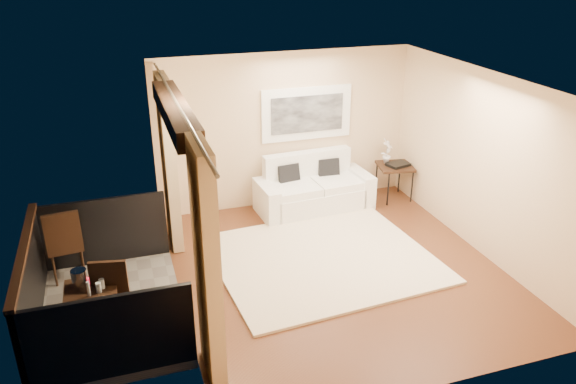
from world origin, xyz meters
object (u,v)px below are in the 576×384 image
side_table (395,168)px  balcony_chair_far (64,240)px  ice_bucket (79,278)px  sofa (313,190)px  bistro_table (91,295)px  orchid (387,151)px  balcony_chair_near (110,297)px

side_table → balcony_chair_far: 5.69m
balcony_chair_far → ice_bucket: bearing=93.5°
sofa → bistro_table: bearing=-148.2°
ice_bucket → sofa: bearing=33.6°
side_table → ice_bucket: ice_bucket is taller
bistro_table → orchid: bearing=27.7°
side_table → balcony_chair_far: balcony_chair_far is taller
sofa → ice_bucket: 4.58m
side_table → bistro_table: 5.83m
balcony_chair_near → balcony_chair_far: bearing=121.3°
balcony_chair_near → orchid: bearing=40.6°
sofa → balcony_chair_near: bearing=-146.2°
bistro_table → balcony_chair_near: bearing=-14.9°
sofa → side_table: size_ratio=2.93×
balcony_chair_near → sofa: bearing=49.1°
sofa → orchid: 1.54m
balcony_chair_far → orchid: bearing=-173.8°
balcony_chair_near → ice_bucket: 0.41m
sofa → balcony_chair_near: 4.42m
bistro_table → ice_bucket: ice_bucket is taller
bistro_table → balcony_chair_far: bearing=103.4°
sofa → side_table: sofa is taller
orchid → ice_bucket: (-5.23, -2.57, -0.10)m
side_table → sofa: bearing=176.6°
side_table → bistro_table: bistro_table is taller
side_table → ice_bucket: size_ratio=3.50×
side_table → balcony_chair_near: size_ratio=0.71×
sofa → bistro_table: size_ratio=3.00×
orchid → balcony_chair_far: 5.62m
orchid → ice_bucket: bearing=-153.8°
orchid → ice_bucket: orchid is taller
orchid → balcony_chair_near: size_ratio=0.47×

